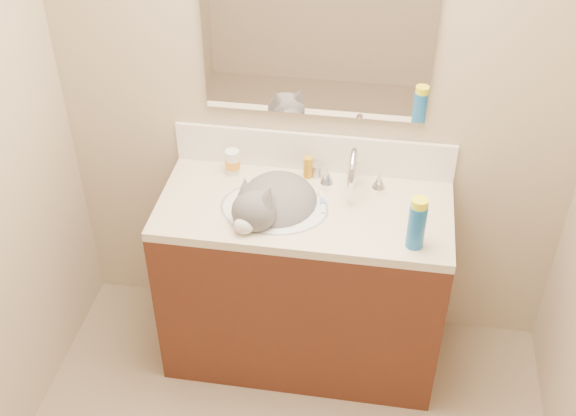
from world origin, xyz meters
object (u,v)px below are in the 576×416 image
(basin, at_px, (274,221))
(cat, at_px, (274,208))
(amber_bottle, at_px, (308,167))
(vanity_cabinet, at_px, (303,286))
(silver_jar, at_px, (317,170))
(pill_bottle, at_px, (233,162))
(spray_can, at_px, (417,226))
(faucet, at_px, (353,173))

(basin, relative_size, cat, 0.88)
(basin, height_order, amber_bottle, amber_bottle)
(vanity_cabinet, xyz_separation_m, silver_jar, (0.02, 0.22, 0.48))
(basin, xyz_separation_m, cat, (-0.01, 0.01, 0.06))
(basin, distance_m, pill_bottle, 0.33)
(pill_bottle, bearing_deg, spray_can, -24.88)
(spray_can, bearing_deg, silver_jar, 136.85)
(basin, distance_m, cat, 0.06)
(vanity_cabinet, distance_m, spray_can, 0.72)
(basin, bearing_deg, spray_can, -14.59)
(vanity_cabinet, relative_size, pill_bottle, 10.85)
(basin, xyz_separation_m, faucet, (0.30, 0.17, 0.16))
(pill_bottle, height_order, spray_can, spray_can)
(cat, relative_size, spray_can, 2.76)
(vanity_cabinet, height_order, amber_bottle, amber_bottle)
(amber_bottle, xyz_separation_m, spray_can, (0.46, -0.38, 0.04))
(basin, relative_size, faucet, 1.61)
(basin, bearing_deg, cat, 109.44)
(silver_jar, bearing_deg, pill_bottle, -174.95)
(silver_jar, bearing_deg, vanity_cabinet, -96.09)
(vanity_cabinet, relative_size, cat, 2.34)
(cat, relative_size, pill_bottle, 4.63)
(vanity_cabinet, height_order, basin, basin)
(basin, xyz_separation_m, silver_jar, (0.14, 0.25, 0.10))
(basin, relative_size, spray_can, 2.42)
(silver_jar, bearing_deg, basin, -120.00)
(cat, bearing_deg, silver_jar, 79.74)
(cat, bearing_deg, pill_bottle, 158.84)
(cat, xyz_separation_m, pill_bottle, (-0.21, 0.20, 0.07))
(silver_jar, distance_m, spray_can, 0.58)
(cat, distance_m, spray_can, 0.60)
(pill_bottle, xyz_separation_m, amber_bottle, (0.32, 0.02, -0.01))
(faucet, bearing_deg, silver_jar, 152.65)
(amber_bottle, bearing_deg, vanity_cabinet, -86.21)
(spray_can, bearing_deg, cat, 164.14)
(basin, height_order, silver_jar, silver_jar)
(faucet, bearing_deg, pill_bottle, 174.59)
(cat, relative_size, silver_jar, 9.07)
(vanity_cabinet, height_order, spray_can, spray_can)
(pill_bottle, distance_m, amber_bottle, 0.33)
(cat, distance_m, pill_bottle, 0.30)
(faucet, bearing_deg, cat, -153.49)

